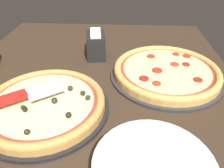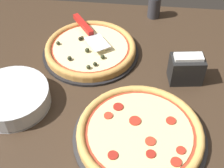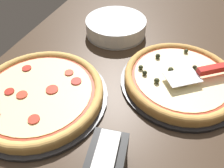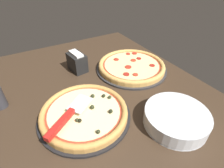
# 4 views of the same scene
# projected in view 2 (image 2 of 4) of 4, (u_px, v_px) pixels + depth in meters

# --- Properties ---
(ground_plane) EXTENTS (1.52, 1.03, 0.04)m
(ground_plane) POSITION_uv_depth(u_px,v_px,m) (89.00, 79.00, 1.16)
(ground_plane) COLOR #38281C
(pizza_pan_front) EXTENTS (0.38, 0.38, 0.01)m
(pizza_pan_front) POSITION_uv_depth(u_px,v_px,m) (91.00, 52.00, 1.23)
(pizza_pan_front) COLOR black
(pizza_pan_front) RESTS_ON ground_plane
(pizza_front) EXTENTS (0.36, 0.36, 0.04)m
(pizza_front) POSITION_uv_depth(u_px,v_px,m) (91.00, 48.00, 1.22)
(pizza_front) COLOR #C68E47
(pizza_front) RESTS_ON pizza_pan_front
(pizza_pan_back) EXTENTS (0.41, 0.41, 0.01)m
(pizza_pan_back) POSITION_uv_depth(u_px,v_px,m) (140.00, 137.00, 0.95)
(pizza_pan_back) COLOR #2D2D30
(pizza_pan_back) RESTS_ON ground_plane
(pizza_back) EXTENTS (0.38, 0.38, 0.03)m
(pizza_back) POSITION_uv_depth(u_px,v_px,m) (140.00, 133.00, 0.93)
(pizza_back) COLOR tan
(pizza_back) RESTS_ON pizza_pan_back
(serving_spatula) EXTENTS (0.18, 0.23, 0.02)m
(serving_spatula) POSITION_uv_depth(u_px,v_px,m) (86.00, 28.00, 1.26)
(serving_spatula) COLOR silver
(serving_spatula) RESTS_ON pizza_front
(plate_stack) EXTENTS (0.25, 0.25, 0.06)m
(plate_stack) POSITION_uv_depth(u_px,v_px,m) (12.00, 98.00, 1.02)
(plate_stack) COLOR silver
(plate_stack) RESTS_ON ground_plane
(parmesan_shaker) EXTENTS (0.06, 0.06, 0.11)m
(parmesan_shaker) POSITION_uv_depth(u_px,v_px,m) (154.00, 6.00, 1.39)
(parmesan_shaker) COLOR #333338
(parmesan_shaker) RESTS_ON ground_plane
(napkin_holder) EXTENTS (0.12, 0.09, 0.11)m
(napkin_holder) POSITION_uv_depth(u_px,v_px,m) (186.00, 69.00, 1.09)
(napkin_holder) COLOR black
(napkin_holder) RESTS_ON ground_plane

